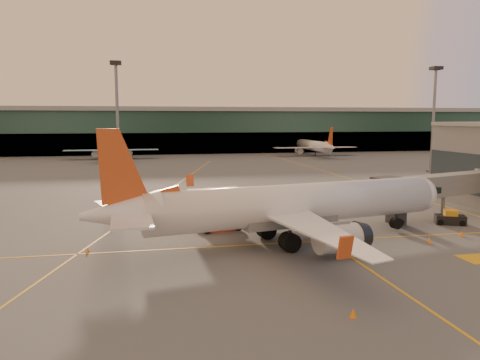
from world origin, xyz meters
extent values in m
plane|color=#4C4F54|center=(0.00, 0.00, 0.00)|extent=(600.00, 600.00, 0.00)
cube|color=gold|center=(0.00, 5.00, 0.01)|extent=(80.00, 0.25, 0.01)
cube|color=gold|center=(-10.00, 45.00, 0.01)|extent=(31.30, 115.98, 0.01)
cube|color=gold|center=(30.00, 70.00, 0.01)|extent=(0.25, 160.00, 0.01)
cube|color=gold|center=(5.00, -8.00, 0.01)|extent=(0.25, 30.00, 0.01)
cube|color=#19382D|center=(0.00, 142.00, 8.00)|extent=(400.00, 18.00, 16.00)
cube|color=gray|center=(0.00, 142.00, 16.80)|extent=(400.00, 20.00, 1.60)
cube|color=black|center=(0.00, 133.50, 4.00)|extent=(400.00, 1.00, 8.00)
cube|color=#2D3D47|center=(33.05, 18.00, 5.00)|extent=(0.30, 21.60, 6.00)
cylinder|color=slate|center=(-20.00, 66.00, 12.50)|extent=(0.70, 0.70, 25.00)
cube|color=black|center=(-20.00, 66.00, 25.20)|extent=(2.40, 2.40, 0.80)
cube|color=slate|center=(-20.00, 66.00, 0.25)|extent=(1.60, 1.60, 0.50)
cylinder|color=slate|center=(55.00, 62.00, 12.50)|extent=(0.70, 0.70, 25.00)
cube|color=black|center=(55.00, 62.00, 25.20)|extent=(2.40, 2.40, 0.80)
cube|color=slate|center=(55.00, 62.00, 0.25)|extent=(1.60, 1.60, 0.50)
cylinder|color=white|center=(1.69, 5.08, 4.20)|extent=(32.92, 10.37, 4.20)
sphere|color=white|center=(17.75, 8.20, 4.20)|extent=(4.12, 4.12, 4.12)
cube|color=black|center=(18.93, 8.43, 4.73)|extent=(2.38, 3.04, 0.74)
cone|color=white|center=(-16.33, 1.58, 4.52)|extent=(7.81, 5.29, 3.99)
cube|color=white|center=(-15.25, -1.87, 4.62)|extent=(3.74, 6.95, 0.21)
cylinder|color=silver|center=(3.69, -1.04, 1.89)|extent=(4.83, 3.52, 2.73)
cylinder|color=black|center=(-0.14, 1.94, 0.95)|extent=(2.14, 1.80, 1.89)
cylinder|color=black|center=(-0.14, 1.94, 1.52)|extent=(0.38, 0.38, 1.16)
cube|color=white|center=(-16.62, 5.18, 4.62)|extent=(5.42, 7.52, 0.21)
cylinder|color=silver|center=(1.26, 11.50, 1.89)|extent=(4.83, 3.52, 2.73)
cylinder|color=black|center=(-1.18, 7.30, 0.95)|extent=(2.14, 1.80, 1.89)
cylinder|color=black|center=(-1.18, 7.30, 1.52)|extent=(0.38, 0.38, 1.16)
cube|color=slate|center=(0.52, 4.85, 2.84)|extent=(10.83, 5.28, 1.68)
cylinder|color=black|center=(14.62, 7.59, 0.95)|extent=(1.46, 1.08, 1.32)
cube|color=slate|center=(24.34, 12.87, 4.50)|extent=(20.11, 8.73, 2.70)
cube|color=#2D3035|center=(15.19, 10.34, 4.50)|extent=(4.28, 4.28, 3.00)
cube|color=#2D3035|center=(16.69, 11.24, 1.20)|extent=(1.60, 2.40, 2.40)
cylinder|color=black|center=(16.69, 10.14, 0.40)|extent=(0.80, 0.40, 0.80)
cylinder|color=black|center=(16.69, 12.34, 0.40)|extent=(0.80, 0.40, 0.80)
cylinder|color=slate|center=(24.34, 12.87, 1.60)|extent=(0.50, 0.50, 3.20)
cube|color=red|center=(-5.73, 12.28, 0.82)|extent=(4.06, 3.43, 1.64)
cube|color=silver|center=(-6.05, 12.20, 3.39)|extent=(6.83, 4.27, 3.06)
cylinder|color=black|center=(-7.30, 10.51, 0.49)|extent=(1.05, 0.62, 0.98)
cylinder|color=black|center=(-3.49, 11.52, 0.49)|extent=(1.05, 0.62, 0.98)
cube|color=black|center=(23.18, 9.59, 0.57)|extent=(3.97, 3.12, 1.14)
cube|color=orange|center=(23.18, 9.59, 1.35)|extent=(1.99, 2.10, 0.93)
cylinder|color=black|center=(21.71, 9.33, 0.36)|extent=(0.79, 0.58, 0.72)
cylinder|color=black|center=(23.99, 8.33, 0.36)|extent=(0.79, 0.58, 0.72)
cone|color=orange|center=(20.58, 3.89, 0.32)|extent=(0.50, 0.50, 0.63)
cube|color=orange|center=(20.58, 3.89, 0.02)|extent=(0.43, 0.43, 0.03)
cone|color=orange|center=(-19.83, 5.45, 0.25)|extent=(0.40, 0.40, 0.50)
cube|color=orange|center=(-19.83, 5.45, 0.01)|extent=(0.34, 0.34, 0.03)
cone|color=orange|center=(-0.68, -13.89, 0.31)|extent=(0.48, 0.48, 0.61)
cube|color=orange|center=(-0.68, -13.89, 0.02)|extent=(0.42, 0.42, 0.03)
cone|color=orange|center=(0.23, 23.66, 0.29)|extent=(0.45, 0.45, 0.57)
cube|color=orange|center=(0.23, 23.66, 0.02)|extent=(0.39, 0.39, 0.03)
cone|color=orange|center=(15.45, 2.18, 0.31)|extent=(0.48, 0.48, 0.61)
cube|color=orange|center=(15.45, 2.18, 0.02)|extent=(0.42, 0.42, 0.03)
camera|label=1|loc=(-13.85, -41.44, 13.08)|focal=35.00mm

